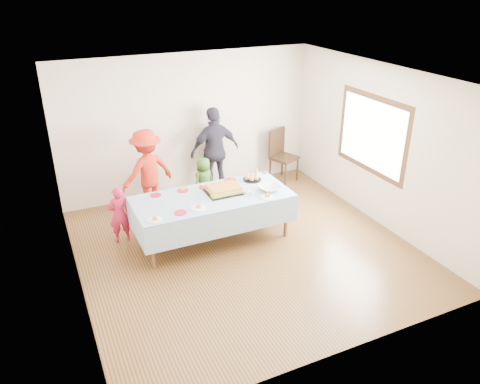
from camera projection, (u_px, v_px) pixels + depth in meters
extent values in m
plane|color=#4D2C16|center=(245.00, 248.00, 7.45)|extent=(5.00, 5.00, 0.00)
cube|color=beige|center=(189.00, 125.00, 8.93)|extent=(5.00, 0.04, 2.70)
cube|color=beige|center=(349.00, 254.00, 4.82)|extent=(5.00, 0.04, 2.70)
cube|color=beige|center=(67.00, 202.00, 5.93)|extent=(0.04, 5.00, 2.70)
cube|color=beige|center=(380.00, 146.00, 7.83)|extent=(0.04, 5.00, 2.70)
cube|color=white|center=(246.00, 78.00, 6.30)|extent=(5.00, 5.00, 0.04)
cube|color=#472B16|center=(372.00, 134.00, 7.92)|extent=(0.03, 1.75, 1.35)
cylinder|color=#50311B|center=(152.00, 247.00, 6.80)|extent=(0.06, 0.06, 0.73)
cylinder|color=#50311B|center=(286.00, 217.00, 7.65)|extent=(0.06, 0.06, 0.73)
cylinder|color=#50311B|center=(138.00, 222.00, 7.49)|extent=(0.06, 0.06, 0.73)
cylinder|color=#50311B|center=(262.00, 196.00, 8.34)|extent=(0.06, 0.06, 0.73)
cube|color=#50311B|center=(212.00, 198.00, 7.41)|extent=(2.40, 1.00, 0.04)
cube|color=white|center=(212.00, 196.00, 7.39)|extent=(2.50, 1.10, 0.01)
cube|color=black|center=(224.00, 192.00, 7.52)|extent=(0.59, 0.45, 0.02)
cube|color=#EED55A|center=(224.00, 189.00, 7.50)|extent=(0.50, 0.37, 0.07)
cube|color=#AD5828|center=(224.00, 187.00, 7.48)|extent=(0.50, 0.37, 0.01)
cylinder|color=black|center=(252.00, 180.00, 7.96)|extent=(0.32, 0.32, 0.02)
sphere|color=tan|center=(256.00, 176.00, 7.98)|extent=(0.08, 0.08, 0.08)
sphere|color=tan|center=(252.00, 175.00, 8.02)|extent=(0.08, 0.08, 0.08)
sphere|color=tan|center=(248.00, 176.00, 7.99)|extent=(0.08, 0.08, 0.08)
sphere|color=tan|center=(248.00, 178.00, 7.91)|extent=(0.08, 0.08, 0.08)
sphere|color=tan|center=(252.00, 179.00, 7.87)|extent=(0.08, 0.08, 0.08)
sphere|color=tan|center=(256.00, 178.00, 7.90)|extent=(0.08, 0.08, 0.08)
sphere|color=tan|center=(252.00, 177.00, 7.94)|extent=(0.08, 0.08, 0.08)
imported|color=silver|center=(270.00, 188.00, 7.56)|extent=(0.35, 0.35, 0.09)
cone|color=silver|center=(257.00, 171.00, 8.12)|extent=(0.09, 0.09, 0.16)
cylinder|color=red|center=(156.00, 195.00, 7.41)|extent=(0.17, 0.17, 0.01)
cylinder|color=red|center=(183.00, 190.00, 7.57)|extent=(0.18, 0.18, 0.01)
cylinder|color=red|center=(204.00, 187.00, 7.69)|extent=(0.17, 0.17, 0.01)
cylinder|color=red|center=(230.00, 180.00, 7.95)|extent=(0.19, 0.19, 0.01)
cylinder|color=red|center=(180.00, 213.00, 6.87)|extent=(0.19, 0.19, 0.01)
cylinder|color=white|center=(155.00, 220.00, 6.67)|extent=(0.22, 0.22, 0.01)
cylinder|color=white|center=(198.00, 208.00, 7.01)|extent=(0.23, 0.23, 0.01)
cylinder|color=white|center=(267.00, 197.00, 7.35)|extent=(0.23, 0.23, 0.01)
cylinder|color=black|center=(285.00, 175.00, 9.53)|extent=(0.04, 0.04, 0.48)
cylinder|color=black|center=(297.00, 170.00, 9.80)|extent=(0.04, 0.04, 0.48)
cylinder|color=black|center=(270.00, 170.00, 9.78)|extent=(0.04, 0.04, 0.48)
cylinder|color=black|center=(282.00, 165.00, 10.05)|extent=(0.04, 0.04, 0.48)
cube|color=black|center=(284.00, 158.00, 9.68)|extent=(0.62, 0.62, 0.06)
cube|color=black|center=(277.00, 142.00, 9.68)|extent=(0.46, 0.22, 0.56)
imported|color=#C41840|center=(119.00, 215.00, 7.47)|extent=(0.35, 0.23, 0.96)
imported|color=#376822|center=(204.00, 181.00, 8.71)|extent=(0.53, 0.43, 0.92)
imported|color=#AE7251|center=(264.00, 192.00, 8.42)|extent=(0.43, 0.37, 0.79)
imported|color=red|center=(147.00, 171.00, 8.34)|extent=(1.12, 0.83, 1.55)
imported|color=#2B2A39|center=(215.00, 151.00, 9.05)|extent=(1.03, 0.49, 1.72)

